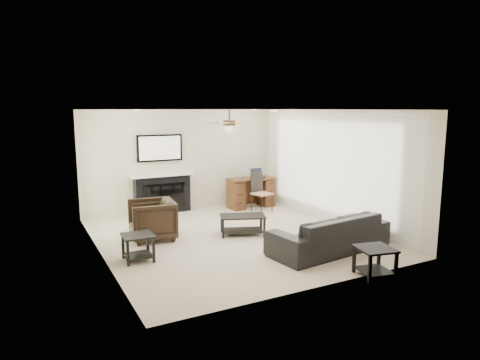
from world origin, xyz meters
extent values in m
plane|color=beige|center=(0.00, 0.00, 0.00)|extent=(5.50, 5.50, 0.00)
cube|color=white|center=(0.00, 0.00, 2.50)|extent=(5.00, 5.50, 0.04)
cube|color=beige|center=(0.00, 2.75, 1.25)|extent=(5.00, 0.04, 2.50)
cube|color=beige|center=(0.00, -2.75, 1.25)|extent=(5.00, 0.04, 2.50)
cube|color=beige|center=(-2.50, 0.00, 1.25)|extent=(0.04, 5.50, 2.50)
cube|color=beige|center=(2.50, 0.00, 1.25)|extent=(0.04, 5.50, 2.50)
cube|color=white|center=(2.45, 0.10, 1.23)|extent=(0.04, 5.10, 2.40)
cube|color=#93BC89|center=(-2.46, 1.55, 1.05)|extent=(0.04, 1.80, 2.10)
cylinder|color=#382619|center=(0.00, 0.10, 2.25)|extent=(1.40, 1.40, 0.30)
imported|color=black|center=(1.15, -1.57, 0.33)|extent=(2.37, 1.15, 0.67)
imported|color=black|center=(-1.45, 0.58, 0.39)|extent=(0.95, 0.93, 0.78)
cube|color=black|center=(0.25, 0.03, 0.20)|extent=(1.02, 0.80, 0.40)
cube|color=black|center=(1.00, -2.82, 0.23)|extent=(0.62, 0.62, 0.45)
cube|color=black|center=(-2.00, -0.47, 0.23)|extent=(0.52, 0.52, 0.45)
cube|color=black|center=(-0.60, 2.58, 0.95)|extent=(1.52, 0.34, 1.91)
cube|color=#3C1C0F|center=(1.61, 2.10, 0.38)|extent=(1.22, 0.56, 0.76)
cube|color=black|center=(1.61, 1.55, 0.48)|extent=(0.52, 0.53, 0.97)
cube|color=black|center=(1.81, 2.08, 0.88)|extent=(0.33, 0.24, 0.23)
camera|label=1|loc=(-3.68, -7.34, 2.52)|focal=32.00mm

